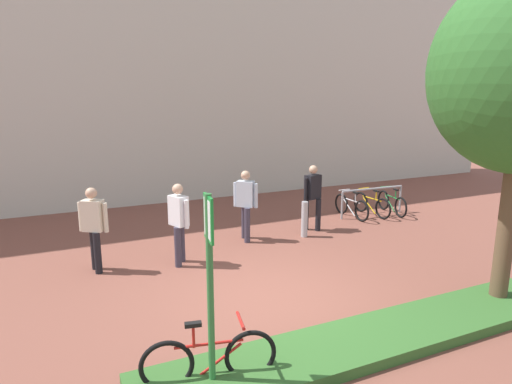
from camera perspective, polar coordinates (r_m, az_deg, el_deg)
name	(u,v)px	position (r m, az deg, el deg)	size (l,w,h in m)	color
ground_plane	(269,299)	(7.94, 1.75, -13.56)	(60.00, 60.00, 0.00)	brown
building_facade	(155,45)	(15.08, -12.85, 17.96)	(28.00, 1.20, 10.00)	beige
planter_strip	(378,338)	(6.89, 15.45, -17.65)	(7.00, 1.10, 0.16)	#336028
parking_sign_post	(210,266)	(5.09, -5.98, -9.49)	(0.08, 0.36, 2.43)	#2D7238
bike_at_sign	(210,359)	(5.76, -5.99, -20.60)	(1.66, 0.48, 0.86)	black
bike_rack_cluster	(372,204)	(13.38, 14.70, -1.48)	(2.11, 1.68, 0.83)	#99999E
bollard_steel	(304,219)	(11.06, 6.27, -3.52)	(0.16, 0.16, 0.90)	#ADADB2
person_suited_dark	(313,194)	(11.48, 7.31, -0.20)	(0.59, 0.35, 1.72)	black
person_casual_tan	(246,201)	(10.60, -1.35, -1.16)	(0.48, 0.49, 1.72)	#383342
person_shirt_blue	(179,219)	(9.23, -9.93, -3.43)	(0.38, 0.57, 1.72)	#383342
person_shirt_white	(94,224)	(9.30, -20.19, -3.91)	(0.53, 0.42, 1.72)	black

